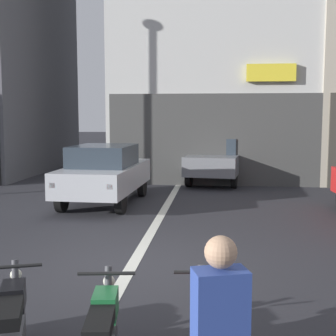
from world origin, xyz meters
TOP-DOWN VIEW (x-y plane):
  - ground_plane at (0.00, 0.00)m, footprint 120.00×120.00m
  - lane_centre_line at (0.00, 6.00)m, footprint 0.20×18.00m
  - car_silver_crossing_near at (-1.73, 5.26)m, footprint 1.93×4.17m
  - car_grey_down_street at (1.33, 9.84)m, footprint 2.27×4.29m
  - motorcycle_black_row_leftmost at (-0.52, -3.24)m, footprint 0.69×1.60m

SIDE VIEW (x-z plane):
  - ground_plane at x=0.00m, z-range 0.00..0.00m
  - lane_centre_line at x=0.00m, z-range 0.00..0.01m
  - motorcycle_black_row_leftmost at x=-0.52m, z-range -0.03..0.95m
  - car_silver_crossing_near at x=-1.73m, z-range 0.07..1.71m
  - car_grey_down_street at x=1.33m, z-range 0.07..1.71m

